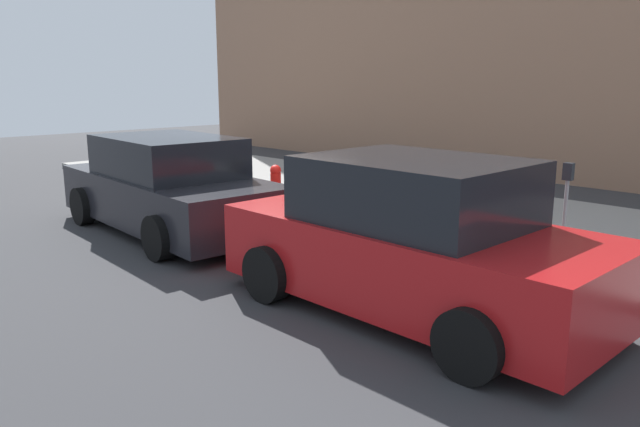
{
  "coord_description": "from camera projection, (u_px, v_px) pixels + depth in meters",
  "views": [
    {
      "loc": [
        -8.46,
        6.74,
        2.45
      ],
      "look_at": [
        -1.85,
        0.38,
        0.45
      ],
      "focal_mm": 34.76,
      "sensor_mm": 36.0,
      "label": 1
    }
  ],
  "objects": [
    {
      "name": "ground_plane",
      "position": [
        264.0,
        219.0,
        11.05
      ],
      "size": [
        40.0,
        40.0,
        0.0
      ],
      "primitive_type": "plane",
      "color": "#333335"
    },
    {
      "name": "parked_car_red_0",
      "position": [
        413.0,
        242.0,
        6.52
      ],
      "size": [
        4.23,
        2.08,
        1.66
      ],
      "color": "#AD1619",
      "rests_on": "ground_plane"
    },
    {
      "name": "sidewalk_curb",
      "position": [
        358.0,
        197.0,
        12.72
      ],
      "size": [
        18.0,
        5.0,
        0.14
      ],
      "primitive_type": "cube",
      "color": "gray",
      "rests_on": "ground_plane"
    },
    {
      "name": "parking_meter",
      "position": [
        566.0,
        197.0,
        7.92
      ],
      "size": [
        0.12,
        0.09,
        1.27
      ],
      "color": "slate",
      "rests_on": "sidewalk_curb"
    },
    {
      "name": "parked_car_charcoal_1",
      "position": [
        169.0,
        187.0,
        10.02
      ],
      "size": [
        4.69,
        2.24,
        1.55
      ],
      "color": "black",
      "rests_on": "ground_plane"
    },
    {
      "name": "fire_hydrant",
      "position": [
        276.0,
        183.0,
        11.71
      ],
      "size": [
        0.39,
        0.21,
        0.73
      ],
      "color": "red",
      "rests_on": "sidewalk_curb"
    },
    {
      "name": "suitcase_olive_7",
      "position": [
        319.0,
        191.0,
        11.0
      ],
      "size": [
        0.37,
        0.26,
        0.96
      ],
      "color": "#59601E",
      "rests_on": "sidewalk_curb"
    },
    {
      "name": "suitcase_black_8",
      "position": [
        298.0,
        190.0,
        11.22
      ],
      "size": [
        0.39,
        0.2,
        0.73
      ],
      "color": "black",
      "rests_on": "sidewalk_curb"
    },
    {
      "name": "suitcase_navy_2",
      "position": [
        423.0,
        214.0,
        9.21
      ],
      "size": [
        0.38,
        0.21,
        1.02
      ],
      "color": "navy",
      "rests_on": "sidewalk_curb"
    },
    {
      "name": "suitcase_olive_0",
      "position": [
        478.0,
        225.0,
        8.57
      ],
      "size": [
        0.39,
        0.22,
        0.93
      ],
      "color": "#59601E",
      "rests_on": "sidewalk_curb"
    },
    {
      "name": "suitcase_silver_3",
      "position": [
        401.0,
        209.0,
        9.6
      ],
      "size": [
        0.5,
        0.24,
        0.88
      ],
      "color": "#9EA0A8",
      "rests_on": "sidewalk_curb"
    },
    {
      "name": "suitcase_red_6",
      "position": [
        330.0,
        194.0,
        10.62
      ],
      "size": [
        0.39,
        0.23,
        0.8
      ],
      "color": "red",
      "rests_on": "sidewalk_curb"
    },
    {
      "name": "bollard_post",
      "position": [
        248.0,
        181.0,
        12.07
      ],
      "size": [
        0.13,
        0.13,
        0.73
      ],
      "primitive_type": "cylinder",
      "color": "brown",
      "rests_on": "sidewalk_curb"
    },
    {
      "name": "suitcase_black_1",
      "position": [
        450.0,
        220.0,
        8.91
      ],
      "size": [
        0.47,
        0.21,
        0.85
      ],
      "color": "black",
      "rests_on": "sidewalk_curb"
    },
    {
      "name": "suitcase_teal_4",
      "position": [
        375.0,
        201.0,
        9.97
      ],
      "size": [
        0.49,
        0.24,
        1.04
      ],
      "color": "#0F606B",
      "rests_on": "sidewalk_curb"
    },
    {
      "name": "suitcase_maroon_5",
      "position": [
        349.0,
        202.0,
        10.3
      ],
      "size": [
        0.44,
        0.23,
        0.87
      ],
      "color": "maroon",
      "rests_on": "sidewalk_curb"
    }
  ]
}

